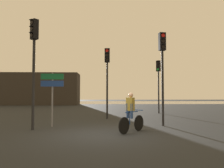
{
  "coord_description": "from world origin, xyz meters",
  "views": [
    {
      "loc": [
        0.08,
        -8.51,
        1.53
      ],
      "look_at": [
        0.5,
        5.0,
        2.2
      ],
      "focal_mm": 35.0,
      "sensor_mm": 36.0,
      "label": 1
    }
  ],
  "objects_px": {
    "traffic_light_center": "(107,70)",
    "traffic_light_near_right": "(162,61)",
    "traffic_light_far_right": "(158,77)",
    "cyclist": "(131,112)",
    "direction_sign_post": "(52,89)",
    "distant_building": "(36,89)",
    "traffic_light_near_left": "(34,53)"
  },
  "relations": [
    {
      "from": "traffic_light_center",
      "to": "traffic_light_near_right",
      "type": "bearing_deg",
      "value": 135.1
    },
    {
      "from": "traffic_light_far_right",
      "to": "traffic_light_center",
      "type": "distance_m",
      "value": 5.87
    },
    {
      "from": "traffic_light_near_right",
      "to": "cyclist",
      "type": "height_order",
      "value": "traffic_light_near_right"
    },
    {
      "from": "traffic_light_far_right",
      "to": "direction_sign_post",
      "type": "relative_size",
      "value": 1.69
    },
    {
      "from": "traffic_light_near_right",
      "to": "direction_sign_post",
      "type": "bearing_deg",
      "value": -6.71
    },
    {
      "from": "traffic_light_center",
      "to": "cyclist",
      "type": "xyz_separation_m",
      "value": [
        0.93,
        -5.07,
        -2.32
      ]
    },
    {
      "from": "traffic_light_center",
      "to": "traffic_light_far_right",
      "type": "bearing_deg",
      "value": -132.77
    },
    {
      "from": "distant_building",
      "to": "traffic_light_near_left",
      "type": "xyz_separation_m",
      "value": [
        7.39,
        -24.11,
        0.97
      ]
    },
    {
      "from": "traffic_light_near_left",
      "to": "traffic_light_far_right",
      "type": "bearing_deg",
      "value": -93.93
    },
    {
      "from": "traffic_light_center",
      "to": "cyclist",
      "type": "relative_size",
      "value": 2.79
    },
    {
      "from": "traffic_light_near_left",
      "to": "cyclist",
      "type": "height_order",
      "value": "traffic_light_near_left"
    },
    {
      "from": "traffic_light_near_right",
      "to": "cyclist",
      "type": "relative_size",
      "value": 2.88
    },
    {
      "from": "distant_building",
      "to": "traffic_light_far_right",
      "type": "distance_m",
      "value": 21.84
    },
    {
      "from": "traffic_light_center",
      "to": "direction_sign_post",
      "type": "bearing_deg",
      "value": 56.08
    },
    {
      "from": "traffic_light_near_right",
      "to": "traffic_light_near_left",
      "type": "relative_size",
      "value": 0.95
    },
    {
      "from": "distant_building",
      "to": "cyclist",
      "type": "height_order",
      "value": "distant_building"
    },
    {
      "from": "distant_building",
      "to": "traffic_light_center",
      "type": "xyz_separation_m",
      "value": [
        10.69,
        -19.85,
        0.73
      ]
    },
    {
      "from": "traffic_light_near_left",
      "to": "traffic_light_center",
      "type": "bearing_deg",
      "value": -89.04
    },
    {
      "from": "distant_building",
      "to": "cyclist",
      "type": "relative_size",
      "value": 7.96
    },
    {
      "from": "direction_sign_post",
      "to": "cyclist",
      "type": "distance_m",
      "value": 4.09
    },
    {
      "from": "cyclist",
      "to": "direction_sign_post",
      "type": "bearing_deg",
      "value": -163.05
    },
    {
      "from": "direction_sign_post",
      "to": "traffic_light_far_right",
      "type": "bearing_deg",
      "value": -132.65
    },
    {
      "from": "distant_building",
      "to": "traffic_light_far_right",
      "type": "relative_size",
      "value": 2.94
    },
    {
      "from": "distant_building",
      "to": "cyclist",
      "type": "bearing_deg",
      "value": -65.01
    },
    {
      "from": "traffic_light_near_left",
      "to": "direction_sign_post",
      "type": "xyz_separation_m",
      "value": [
        0.63,
        0.87,
        -1.59
      ]
    },
    {
      "from": "traffic_light_center",
      "to": "cyclist",
      "type": "height_order",
      "value": "traffic_light_center"
    },
    {
      "from": "distant_building",
      "to": "direction_sign_post",
      "type": "height_order",
      "value": "distant_building"
    },
    {
      "from": "traffic_light_near_left",
      "to": "cyclist",
      "type": "relative_size",
      "value": 3.03
    },
    {
      "from": "traffic_light_far_right",
      "to": "cyclist",
      "type": "height_order",
      "value": "traffic_light_far_right"
    },
    {
      "from": "traffic_light_far_right",
      "to": "traffic_light_near_left",
      "type": "bearing_deg",
      "value": 82.83
    },
    {
      "from": "cyclist",
      "to": "traffic_light_near_left",
      "type": "bearing_deg",
      "value": -148.9
    },
    {
      "from": "traffic_light_near_right",
      "to": "traffic_light_far_right",
      "type": "distance_m",
      "value": 7.35
    }
  ]
}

